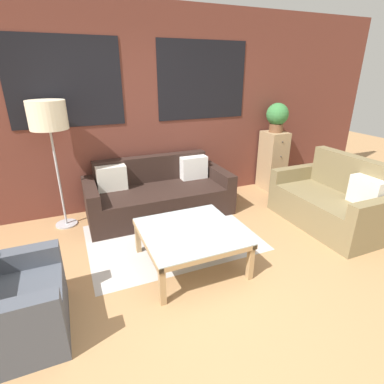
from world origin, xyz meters
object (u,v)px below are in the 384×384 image
Objects in this scene: couch_dark at (159,195)px; floor_lamp at (48,119)px; drawer_cabinet at (273,161)px; settee_vintage at (332,203)px; potted_plant at (277,116)px; coffee_table at (190,235)px; armchair_corner at (2,309)px.

floor_lamp reaches higher than couch_dark.
settee_vintage is at bearing -94.39° from drawer_cabinet.
potted_plant is at bearing 85.61° from settee_vintage.
floor_lamp is (-1.27, 0.13, 1.13)m from couch_dark.
coffee_table is 0.99× the size of drawer_cabinet.
floor_lamp reaches higher than drawer_cabinet.
floor_lamp is (0.47, 1.81, 1.13)m from armchair_corner.
floor_lamp is 3.52m from drawer_cabinet.
couch_dark is 2.42m from armchair_corner.
drawer_cabinet is (3.87, 1.89, 0.22)m from armchair_corner.
drawer_cabinet is (0.11, 1.44, 0.18)m from settee_vintage.
floor_lamp is at bearing 129.16° from coffee_table.
settee_vintage is 1.49× the size of drawer_cabinet.
drawer_cabinet is at bearing -90.00° from potted_plant.
drawer_cabinet reaches higher than couch_dark.
settee_vintage reaches higher than armchair_corner.
coffee_table is (-2.09, -0.11, 0.05)m from settee_vintage.
coffee_table is 2.18m from floor_lamp.
armchair_corner is at bearing -104.54° from floor_lamp.
potted_plant is (0.11, 1.44, 0.94)m from settee_vintage.
potted_plant is (2.20, 1.55, 0.89)m from coffee_table.
floor_lamp is 3.40m from potted_plant.
potted_plant is at bearing 90.00° from drawer_cabinet.
drawer_cabinet reaches higher than armchair_corner.
coffee_table is (1.67, 0.33, 0.08)m from armchair_corner.
settee_vintage is (2.01, -1.24, 0.03)m from couch_dark.
potted_plant is (3.87, 1.89, 0.97)m from armchair_corner.
drawer_cabinet is 0.76m from potted_plant.
armchair_corner is 0.52× the size of floor_lamp.
coffee_table is at bearing -144.71° from drawer_cabinet.
coffee_table is 2.84m from potted_plant.
couch_dark reaches higher than coffee_table.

